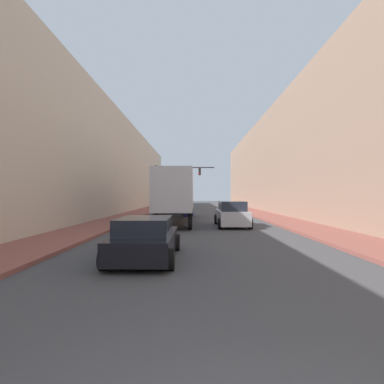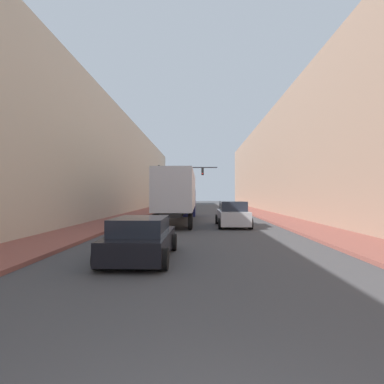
{
  "view_description": "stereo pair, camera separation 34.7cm",
  "coord_description": "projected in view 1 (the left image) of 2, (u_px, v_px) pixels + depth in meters",
  "views": [
    {
      "loc": [
        -0.39,
        -1.69,
        2.18
      ],
      "look_at": [
        -0.52,
        16.64,
        2.34
      ],
      "focal_mm": 28.0,
      "sensor_mm": 36.0,
      "label": 1
    },
    {
      "loc": [
        -0.04,
        -1.68,
        2.18
      ],
      "look_at": [
        -0.52,
        16.64,
        2.34
      ],
      "focal_mm": 28.0,
      "sensor_mm": 36.0,
      "label": 2
    }
  ],
  "objects": [
    {
      "name": "sidewalk_right",
      "position": [
        262.0,
        215.0,
        31.62
      ],
      "size": [
        3.02,
        80.0,
        0.15
      ],
      "color": "brown",
      "rests_on": "ground"
    },
    {
      "name": "sidewalk_left",
      "position": [
        133.0,
        214.0,
        31.71
      ],
      "size": [
        3.02,
        80.0,
        0.15
      ],
      "color": "brown",
      "rests_on": "ground"
    },
    {
      "name": "building_right",
      "position": [
        305.0,
        157.0,
        31.64
      ],
      "size": [
        6.0,
        80.0,
        12.27
      ],
      "color": "#997A66",
      "rests_on": "ground"
    },
    {
      "name": "building_left",
      "position": [
        91.0,
        162.0,
        31.8
      ],
      "size": [
        6.0,
        80.0,
        11.28
      ],
      "color": "beige",
      "rests_on": "ground"
    },
    {
      "name": "semi_truck",
      "position": [
        178.0,
        194.0,
        24.65
      ],
      "size": [
        2.5,
        14.82,
        3.86
      ],
      "color": "silver",
      "rests_on": "ground"
    },
    {
      "name": "sedan_car",
      "position": [
        146.0,
        239.0,
        10.13
      ],
      "size": [
        2.15,
        4.38,
        1.41
      ],
      "color": "black",
      "rests_on": "ground"
    },
    {
      "name": "suv_car",
      "position": [
        232.0,
        214.0,
        20.51
      ],
      "size": [
        2.14,
        4.7,
        1.73
      ],
      "color": "#B7B7BC",
      "rests_on": "ground"
    },
    {
      "name": "traffic_signal_gantry",
      "position": [
        173.0,
        178.0,
        37.35
      ],
      "size": [
        7.41,
        0.35,
        5.87
      ],
      "color": "black",
      "rests_on": "ground"
    }
  ]
}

